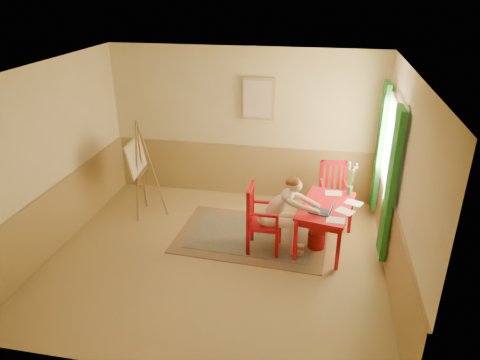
% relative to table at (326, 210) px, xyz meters
% --- Properties ---
extents(room, '(5.04, 4.54, 2.84)m').
position_rel_table_xyz_m(room, '(-1.57, -0.61, 0.77)').
color(room, '#A2844F').
rests_on(room, ground).
extents(wainscot, '(5.00, 4.50, 1.00)m').
position_rel_table_xyz_m(wainscot, '(-1.57, 0.19, -0.13)').
color(wainscot, tan).
rests_on(wainscot, room).
extents(window, '(0.12, 2.01, 2.20)m').
position_rel_table_xyz_m(window, '(0.85, 0.49, 0.71)').
color(window, white).
rests_on(window, room).
extents(wall_portrait, '(0.60, 0.05, 0.76)m').
position_rel_table_xyz_m(wall_portrait, '(-1.32, 1.59, 1.27)').
color(wall_portrait, tan).
rests_on(wall_portrait, room).
extents(rug, '(2.49, 1.73, 0.02)m').
position_rel_table_xyz_m(rug, '(-1.15, 0.05, -0.62)').
color(rug, '#8C7251').
rests_on(rug, room).
extents(table, '(0.93, 1.31, 0.72)m').
position_rel_table_xyz_m(table, '(0.00, 0.00, 0.00)').
color(table, '#BE0711').
rests_on(table, room).
extents(chair_left, '(0.49, 0.47, 1.06)m').
position_rel_table_xyz_m(chair_left, '(-0.96, -0.28, -0.10)').
color(chair_left, '#BE0711').
rests_on(chair_left, room).
extents(chair_back, '(0.51, 0.52, 1.02)m').
position_rel_table_xyz_m(chair_back, '(0.11, 0.93, -0.12)').
color(chair_back, '#BE0711').
rests_on(chair_back, room).
extents(figure, '(0.92, 0.40, 1.25)m').
position_rel_table_xyz_m(figure, '(-0.64, -0.27, 0.06)').
color(figure, beige).
rests_on(figure, room).
extents(laptop, '(0.41, 0.31, 0.22)m').
position_rel_table_xyz_m(laptop, '(-0.03, -0.27, 0.13)').
color(laptop, '#1E2338').
rests_on(laptop, table).
extents(papers, '(0.60, 1.08, 0.00)m').
position_rel_table_xyz_m(papers, '(0.23, -0.01, 0.09)').
color(papers, white).
rests_on(papers, table).
extents(vase, '(0.18, 0.26, 0.53)m').
position_rel_table_xyz_m(vase, '(0.35, 0.45, 0.33)').
color(vase, '#3F724C').
rests_on(vase, table).
extents(wastebasket, '(0.28, 0.28, 0.29)m').
position_rel_table_xyz_m(wastebasket, '(-0.11, -0.08, -0.49)').
color(wastebasket, '#A21418').
rests_on(wastebasket, room).
extents(easel, '(0.61, 0.78, 1.74)m').
position_rel_table_xyz_m(easel, '(-3.19, 0.45, 0.40)').
color(easel, olive).
rests_on(easel, room).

